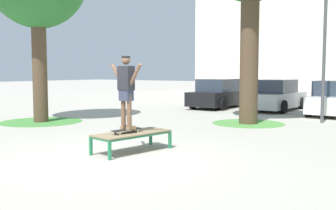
% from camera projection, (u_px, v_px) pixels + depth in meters
% --- Properties ---
extents(ground_plane, '(120.00, 120.00, 0.00)m').
position_uv_depth(ground_plane, '(117.00, 158.00, 8.56)').
color(ground_plane, '#B2AA9E').
extents(skate_box, '(1.08, 2.00, 0.46)m').
position_uv_depth(skate_box, '(132.00, 134.00, 9.25)').
color(skate_box, '#237A4C').
rests_on(skate_box, ground).
extents(skateboard, '(0.29, 0.82, 0.09)m').
position_uv_depth(skateboard, '(126.00, 130.00, 9.12)').
color(skateboard, black).
rests_on(skateboard, skate_box).
extents(skater, '(1.00, 0.32, 1.69)m').
position_uv_depth(skater, '(126.00, 87.00, 9.03)').
color(skater, brown).
rests_on(skater, skateboard).
extents(grass_patch_near_left, '(3.05, 3.05, 0.01)m').
position_uv_depth(grass_patch_near_left, '(41.00, 122.00, 14.78)').
color(grass_patch_near_left, '#47893D').
rests_on(grass_patch_near_left, ground).
extents(grass_patch_mid_back, '(2.61, 2.61, 0.01)m').
position_uv_depth(grass_patch_mid_back, '(248.00, 123.00, 14.30)').
color(grass_patch_mid_back, '#519342').
rests_on(grass_patch_mid_back, ground).
extents(car_black, '(1.94, 4.21, 1.50)m').
position_uv_depth(car_black, '(219.00, 94.00, 20.51)').
color(car_black, black).
rests_on(car_black, ground).
extents(car_silver, '(2.03, 4.26, 1.50)m').
position_uv_depth(car_silver, '(276.00, 96.00, 19.13)').
color(car_silver, '#B7BABF').
rests_on(car_silver, ground).
extents(light_post, '(0.36, 0.36, 5.83)m').
position_uv_depth(light_post, '(325.00, 18.00, 14.14)').
color(light_post, '#4C4C51').
rests_on(light_post, ground).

